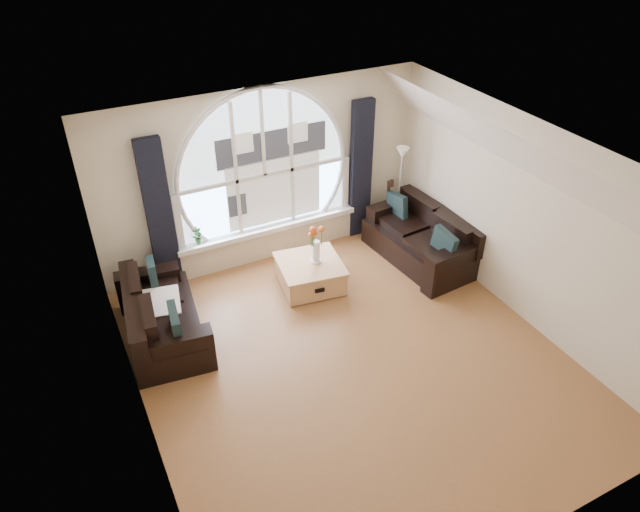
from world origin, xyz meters
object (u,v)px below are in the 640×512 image
Objects in this scene: sofa_right at (421,237)px; potted_plant at (197,236)px; sofa_left at (162,313)px; guitar at (386,206)px; coffee_chest at (310,273)px; vase_flowers at (316,239)px; floor_lamp at (399,194)px.

potted_plant reaches higher than sofa_right.
guitar is at bearing 19.60° from sofa_left.
guitar is at bearing 90.45° from sofa_right.
guitar is (3.93, 0.87, 0.13)m from sofa_left.
vase_flowers is at bearing -3.03° from coffee_chest.
sofa_left is 4.02m from sofa_right.
sofa_right is at bearing 3.73° from coffee_chest.
guitar is at bearing 124.68° from floor_lamp.
sofa_left is at bearing -126.87° from potted_plant.
potted_plant reaches higher than sofa_left.
sofa_right reaches higher than coffee_chest.
sofa_right is 0.81m from floor_lamp.
sofa_left is at bearing -170.15° from floor_lamp.
sofa_right is at bearing -4.35° from vase_flowers.
sofa_left is at bearing -167.72° from coffee_chest.
guitar is (-0.08, 0.87, 0.13)m from sofa_right.
guitar is at bearing -4.90° from potted_plant.
potted_plant reaches higher than coffee_chest.
floor_lamp reaches higher than sofa_right.
floor_lamp is at bearing 82.44° from sofa_right.
floor_lamp reaches higher than potted_plant.
floor_lamp reaches higher than coffee_chest.
coffee_chest is at bearing -141.22° from guitar.
coffee_chest is 2.02m from floor_lamp.
floor_lamp is at bearing 16.99° from sofa_left.
guitar is 3.78× the size of potted_plant.
vase_flowers is (-1.74, 0.13, 0.39)m from sofa_right.
guitar is (-0.11, 0.17, -0.27)m from floor_lamp.
floor_lamp is at bearing 25.10° from coffee_chest.
floor_lamp reaches higher than guitar.
sofa_right is 2.61× the size of vase_flowers.
sofa_right is 6.51× the size of potted_plant.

